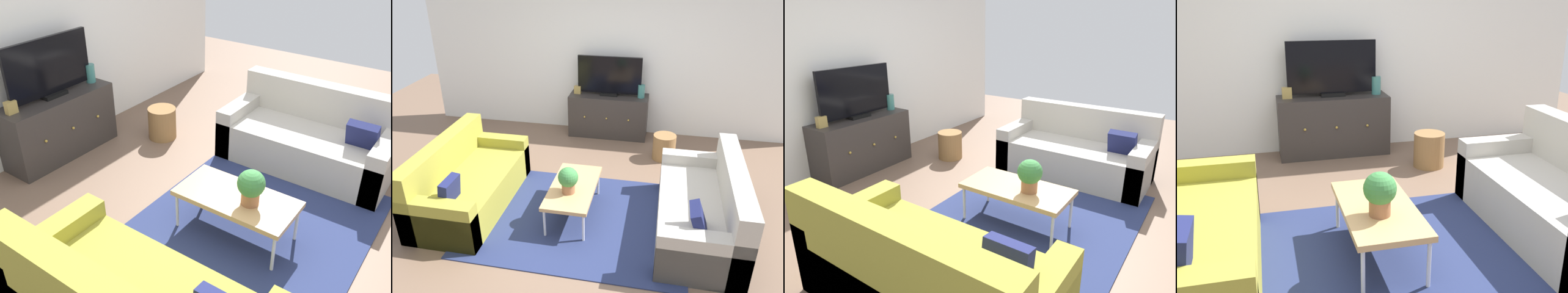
{
  "view_description": "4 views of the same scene",
  "coord_description": "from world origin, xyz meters",
  "views": [
    {
      "loc": [
        -2.69,
        -1.5,
        2.57
      ],
      "look_at": [
        0.0,
        0.41,
        0.68
      ],
      "focal_mm": 39.98,
      "sensor_mm": 36.0,
      "label": 1
    },
    {
      "loc": [
        0.86,
        -3.87,
        2.89
      ],
      "look_at": [
        0.0,
        0.41,
        0.68
      ],
      "focal_mm": 36.32,
      "sensor_mm": 36.0,
      "label": 2
    },
    {
      "loc": [
        -2.83,
        -1.52,
        1.91
      ],
      "look_at": [
        0.0,
        0.41,
        0.68
      ],
      "focal_mm": 33.17,
      "sensor_mm": 36.0,
      "label": 3
    },
    {
      "loc": [
        -0.82,
        -2.88,
        1.82
      ],
      "look_at": [
        0.0,
        0.41,
        0.68
      ],
      "focal_mm": 41.4,
      "sensor_mm": 36.0,
      "label": 4
    }
  ],
  "objects": [
    {
      "name": "ground_plane",
      "position": [
        0.0,
        0.0,
        0.0
      ],
      "size": [
        10.0,
        10.0,
        0.0
      ],
      "primitive_type": "plane",
      "color": "brown"
    },
    {
      "name": "wall_back",
      "position": [
        0.0,
        2.55,
        1.35
      ],
      "size": [
        6.4,
        0.12,
        2.7
      ],
      "primitive_type": "cube",
      "color": "white",
      "rests_on": "ground_plane"
    },
    {
      "name": "area_rug",
      "position": [
        0.0,
        -0.15,
        0.01
      ],
      "size": [
        2.5,
        1.9,
        0.01
      ],
      "primitive_type": "cube",
      "color": "navy",
      "rests_on": "ground_plane"
    },
    {
      "name": "couch_right_side",
      "position": [
        1.44,
        -0.1,
        0.28
      ],
      "size": [
        0.87,
        1.79,
        0.84
      ],
      "color": "#B2ADA3",
      "rests_on": "ground_plane"
    },
    {
      "name": "coffee_table",
      "position": [
        -0.08,
        -0.07,
        0.37
      ],
      "size": [
        0.52,
        1.01,
        0.4
      ],
      "color": "tan",
      "rests_on": "ground_plane"
    },
    {
      "name": "potted_plant",
      "position": [
        -0.1,
        -0.2,
        0.57
      ],
      "size": [
        0.23,
        0.23,
        0.31
      ],
      "color": "#936042",
      "rests_on": "coffee_table"
    },
    {
      "name": "tv_console",
      "position": [
        -0.02,
        2.27,
        0.35
      ],
      "size": [
        1.29,
        0.47,
        0.71
      ],
      "color": "#332D2B",
      "rests_on": "ground_plane"
    },
    {
      "name": "flat_screen_tv",
      "position": [
        -0.02,
        2.29,
        1.03
      ],
      "size": [
        1.04,
        0.16,
        0.64
      ],
      "color": "black",
      "rests_on": "tv_console"
    },
    {
      "name": "glass_vase",
      "position": [
        0.51,
        2.27,
        0.81
      ],
      "size": [
        0.11,
        0.11,
        0.21
      ],
      "primitive_type": "cylinder",
      "color": "teal",
      "rests_on": "tv_console"
    },
    {
      "name": "mantel_clock",
      "position": [
        -0.54,
        2.27,
        0.77
      ],
      "size": [
        0.11,
        0.07,
        0.13
      ],
      "primitive_type": "cube",
      "color": "tan",
      "rests_on": "tv_console"
    },
    {
      "name": "wicker_basket",
      "position": [
        0.94,
        1.58,
        0.19
      ],
      "size": [
        0.34,
        0.34,
        0.38
      ],
      "primitive_type": "cylinder",
      "color": "olive",
      "rests_on": "ground_plane"
    }
  ]
}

